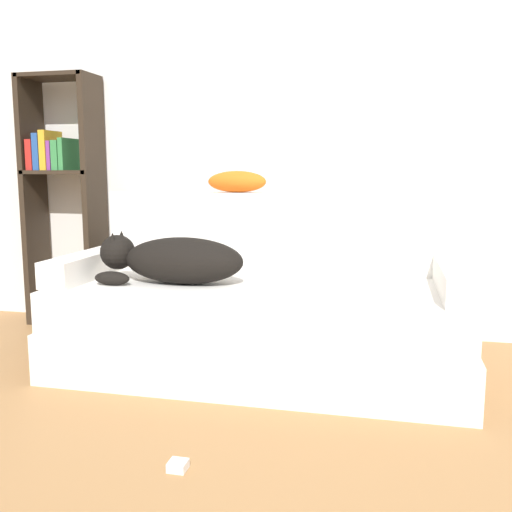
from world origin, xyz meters
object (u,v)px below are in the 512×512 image
at_px(laptop, 306,286).
at_px(bookshelf, 61,182).
at_px(power_adapter, 178,466).
at_px(throw_pillow, 237,182).
at_px(couch, 260,327).
at_px(dog, 173,260).

distance_m(laptop, bookshelf, 1.84).
bearing_deg(power_adapter, throw_pillow, 97.10).
xyz_separation_m(couch, dog, (-0.42, -0.09, 0.34)).
height_order(couch, power_adapter, couch).
bearing_deg(dog, throw_pillow, 69.71).
bearing_deg(throw_pillow, power_adapter, -82.90).
xyz_separation_m(laptop, bookshelf, (-1.66, 0.65, 0.46)).
xyz_separation_m(bookshelf, power_adapter, (1.37, -1.60, -0.89)).
height_order(couch, dog, dog).
relative_size(throw_pillow, power_adapter, 5.46).
bearing_deg(couch, bookshelf, 157.65).
bearing_deg(bookshelf, throw_pillow, -7.86).
relative_size(dog, throw_pillow, 2.20).
relative_size(dog, power_adapter, 12.04).
height_order(laptop, power_adapter, laptop).
bearing_deg(laptop, throw_pillow, 148.00).
bearing_deg(dog, bookshelf, 146.22).
relative_size(laptop, power_adapter, 6.66).
bearing_deg(couch, power_adapter, -92.85).
relative_size(throw_pillow, bookshelf, 0.21).
distance_m(couch, laptop, 0.33).
relative_size(couch, power_adapter, 32.15).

